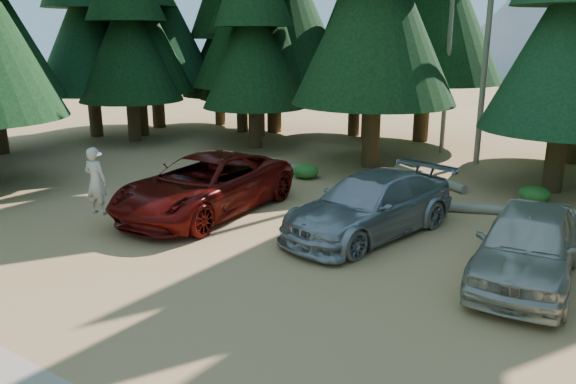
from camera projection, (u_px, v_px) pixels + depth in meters
name	position (u px, v px, depth m)	size (l,w,h in m)	color
ground	(262.00, 281.00, 12.52)	(160.00, 160.00, 0.00)	#A58346
forest_belt_north	(460.00, 159.00, 24.63)	(36.00, 7.00, 22.00)	black
forest_belt_west	(20.00, 163.00, 23.87)	(6.00, 22.00, 22.00)	black
snag_front	(490.00, 16.00, 22.18)	(0.24, 0.24, 12.00)	gray
snag_back	(449.00, 41.00, 24.71)	(0.20, 0.20, 10.00)	gray
red_pickup	(205.00, 185.00, 17.09)	(2.93, 6.35, 1.77)	#570A07
silver_minivan_center	(370.00, 205.00, 15.26)	(2.30, 5.65, 1.64)	#98999F
silver_minivan_right	(528.00, 244.00, 12.32)	(2.01, 5.00, 1.70)	#B0AB9D
frisbee_player	(96.00, 181.00, 15.61)	(0.76, 0.56, 1.92)	beige
log_left	(271.00, 164.00, 23.16)	(0.28, 0.28, 3.93)	gray
log_mid	(428.00, 177.00, 20.90)	(0.31, 0.31, 3.79)	gray
log_right	(505.00, 210.00, 17.06)	(0.27, 0.27, 4.29)	gray
shrub_far_left	(224.00, 174.00, 20.80)	(1.14, 1.14, 0.63)	#1D631F
shrub_left	(218.00, 170.00, 21.50)	(1.05, 1.05, 0.58)	#1D631F
shrub_center_left	(306.00, 171.00, 21.38)	(1.00, 1.00, 0.55)	#1D631F
shrub_center_right	(535.00, 194.00, 18.29)	(1.00, 1.00, 0.55)	#1D631F
shrub_edge_west	(220.00, 161.00, 23.42)	(0.72, 0.72, 0.40)	#1D631F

